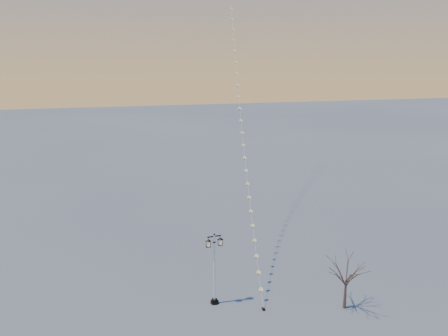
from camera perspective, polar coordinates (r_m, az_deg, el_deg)
name	(u,v)px	position (r m, az deg, el deg)	size (l,w,h in m)	color
ground	(256,325)	(32.78, 3.93, -18.75)	(300.00, 300.00, 0.00)	slate
street_lamp	(214,265)	(33.83, -1.19, -11.88)	(1.37, 0.60, 5.40)	black
bare_tree	(346,273)	(34.46, 14.83, -12.37)	(2.35, 2.35, 3.90)	#48362A
kite_train	(238,53)	(50.94, 1.70, 13.97)	(9.45, 42.38, 36.09)	black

